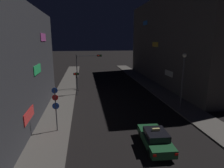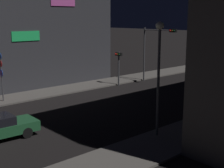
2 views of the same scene
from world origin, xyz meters
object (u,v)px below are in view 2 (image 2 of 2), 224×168
object	(u,v)px
traffic_light_overhead	(155,44)
sign_pole_left	(1,73)
traffic_light_left_kerb	(118,61)
street_lamp_near_block	(159,61)

from	to	relation	value
traffic_light_overhead	sign_pole_left	world-z (taller)	traffic_light_overhead
traffic_light_left_kerb	street_lamp_near_block	bearing A→B (deg)	-34.15
traffic_light_overhead	traffic_light_left_kerb	xyz separation A→B (m)	(-1.55, -3.87, -1.69)
traffic_light_left_kerb	street_lamp_near_block	distance (m)	15.14
traffic_light_left_kerb	traffic_light_overhead	bearing A→B (deg)	68.16
traffic_light_overhead	sign_pole_left	size ratio (longest dim) A/B	1.46
sign_pole_left	street_lamp_near_block	bearing A→B (deg)	14.14
street_lamp_near_block	sign_pole_left	bearing A→B (deg)	-165.86
traffic_light_overhead	traffic_light_left_kerb	world-z (taller)	traffic_light_overhead
sign_pole_left	traffic_light_overhead	bearing A→B (deg)	79.44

